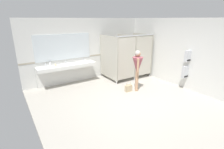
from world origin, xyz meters
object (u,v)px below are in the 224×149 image
Objects in this scene: handbag at (128,88)px; paper_towel_dispenser_lower at (186,72)px; paper_cup at (55,65)px; paper_towel_dispenser_upper at (188,56)px; person_standing at (137,66)px; soap_dispenser at (50,64)px.

paper_towel_dispenser_lower is at bearing -25.53° from handbag.
paper_towel_dispenser_lower is 5.13m from paper_cup.
paper_towel_dispenser_upper reaches higher than handbag.
paper_cup reaches higher than handbag.
person_standing is 14.69× the size of paper_cup.
person_standing is 3.45m from soap_dispenser.
person_standing is 7.76× the size of soap_dispenser.
soap_dispenser is 0.25m from paper_cup.
soap_dispenser reaches higher than paper_towel_dispenser_lower.
handbag is 1.97× the size of soap_dispenser.
paper_towel_dispenser_lower is 4.44× the size of paper_cup.
person_standing reaches higher than paper_cup.
soap_dispenser is (-2.32, 2.12, 0.83)m from handbag.
paper_towel_dispenser_upper is 2.57m from handbag.
person_standing is at bearing 151.42° from paper_towel_dispenser_upper.
handbag is 3.73× the size of paper_cup.
handbag is (-2.05, 0.99, -1.19)m from paper_towel_dispenser_upper.
person_standing is (-1.71, 0.92, 0.27)m from paper_towel_dispenser_lower.
handbag is at bearing 169.67° from person_standing.
paper_towel_dispenser_lower is 0.30× the size of person_standing.
paper_towel_dispenser_lower is 1.96m from person_standing.
paper_towel_dispenser_upper is 0.62m from paper_towel_dispenser_lower.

